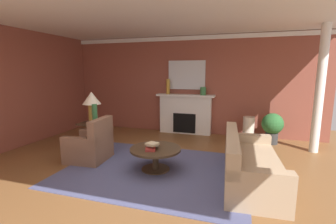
# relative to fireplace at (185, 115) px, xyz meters

# --- Properties ---
(ground_plane) EXTENTS (9.71, 9.71, 0.00)m
(ground_plane) POSITION_rel_fireplace_xyz_m (-0.02, -3.06, -0.58)
(ground_plane) COLOR brown
(wall_fireplace) EXTENTS (8.07, 0.12, 3.00)m
(wall_fireplace) POSITION_rel_fireplace_xyz_m (-0.02, 0.21, 0.92)
(wall_fireplace) COLOR brown
(wall_fireplace) RESTS_ON ground_plane
(wall_window) EXTENTS (0.12, 7.03, 3.00)m
(wall_window) POSITION_rel_fireplace_xyz_m (-3.81, -2.76, 0.92)
(wall_window) COLOR brown
(wall_window) RESTS_ON ground_plane
(ceiling_panel) EXTENTS (8.07, 7.03, 0.06)m
(ceiling_panel) POSITION_rel_fireplace_xyz_m (-0.02, -2.76, 2.45)
(ceiling_panel) COLOR white
(crown_moulding) EXTENTS (8.07, 0.08, 0.12)m
(crown_moulding) POSITION_rel_fireplace_xyz_m (-0.02, 0.13, 2.34)
(crown_moulding) COLOR white
(area_rug) EXTENTS (3.53, 2.72, 0.01)m
(area_rug) POSITION_rel_fireplace_xyz_m (0.09, -2.94, -0.58)
(area_rug) COLOR #4C517A
(area_rug) RESTS_ON ground_plane
(fireplace) EXTENTS (1.80, 0.35, 1.23)m
(fireplace) POSITION_rel_fireplace_xyz_m (0.00, 0.00, 0.00)
(fireplace) COLOR white
(fireplace) RESTS_ON ground_plane
(mantel_mirror) EXTENTS (1.15, 0.04, 0.88)m
(mantel_mirror) POSITION_rel_fireplace_xyz_m (0.00, 0.12, 1.24)
(mantel_mirror) COLOR silver
(sofa) EXTENTS (1.02, 2.15, 0.85)m
(sofa) POSITION_rel_fireplace_xyz_m (1.83, -2.93, -0.28)
(sofa) COLOR tan
(sofa) RESTS_ON ground_plane
(armchair_near_window) EXTENTS (0.85, 0.85, 0.95)m
(armchair_near_window) POSITION_rel_fireplace_xyz_m (-1.45, -2.88, -0.27)
(armchair_near_window) COLOR brown
(armchair_near_window) RESTS_ON ground_plane
(coffee_table) EXTENTS (1.00, 1.00, 0.45)m
(coffee_table) POSITION_rel_fireplace_xyz_m (0.09, -2.94, -0.25)
(coffee_table) COLOR #3D2D1E
(coffee_table) RESTS_ON ground_plane
(side_table) EXTENTS (0.56, 0.56, 0.70)m
(side_table) POSITION_rel_fireplace_xyz_m (-1.80, -2.24, -0.18)
(side_table) COLOR #3D2D1E
(side_table) RESTS_ON ground_plane
(table_lamp) EXTENTS (0.44, 0.44, 0.75)m
(table_lamp) POSITION_rel_fireplace_xyz_m (-1.80, -2.24, 0.64)
(table_lamp) COLOR #B28E38
(table_lamp) RESTS_ON side_table
(vase_mantel_right) EXTENTS (0.17, 0.17, 0.24)m
(vase_mantel_right) POSITION_rel_fireplace_xyz_m (0.55, -0.05, 0.77)
(vase_mantel_right) COLOR #33703D
(vase_mantel_right) RESTS_ON fireplace
(vase_tall_corner) EXTENTS (0.31, 0.31, 0.69)m
(vase_tall_corner) POSITION_rel_fireplace_xyz_m (1.88, -0.30, -0.24)
(vase_tall_corner) COLOR beige
(vase_tall_corner) RESTS_ON ground_plane
(vase_mantel_left) EXTENTS (0.11, 0.11, 0.47)m
(vase_mantel_left) POSITION_rel_fireplace_xyz_m (-0.55, -0.05, 0.88)
(vase_mantel_left) COLOR #B7892D
(vase_mantel_left) RESTS_ON fireplace
(vase_on_side_table) EXTENTS (0.12, 0.12, 0.48)m
(vase_on_side_table) POSITION_rel_fireplace_xyz_m (-1.65, -2.36, 0.36)
(vase_on_side_table) COLOR #33703D
(vase_on_side_table) RESTS_ON side_table
(book_red_cover) EXTENTS (0.24, 0.24, 0.05)m
(book_red_cover) POSITION_rel_fireplace_xyz_m (0.05, -3.10, -0.11)
(book_red_cover) COLOR maroon
(book_red_cover) RESTS_ON coffee_table
(book_art_folio) EXTENTS (0.28, 0.25, 0.04)m
(book_art_folio) POSITION_rel_fireplace_xyz_m (0.03, -2.95, -0.06)
(book_art_folio) COLOR tan
(book_art_folio) RESTS_ON coffee_table
(book_small_novel) EXTENTS (0.26, 0.26, 0.04)m
(book_small_novel) POSITION_rel_fireplace_xyz_m (0.06, -3.05, -0.02)
(book_small_novel) COLOR tan
(book_small_novel) RESTS_ON coffee_table
(potted_plant) EXTENTS (0.56, 0.56, 0.83)m
(potted_plant) POSITION_rel_fireplace_xyz_m (2.48, -0.38, -0.09)
(potted_plant) COLOR #333333
(potted_plant) RESTS_ON ground_plane
(column_white) EXTENTS (0.20, 0.20, 3.00)m
(column_white) POSITION_rel_fireplace_xyz_m (3.39, -0.79, 0.92)
(column_white) COLOR white
(column_white) RESTS_ON ground_plane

